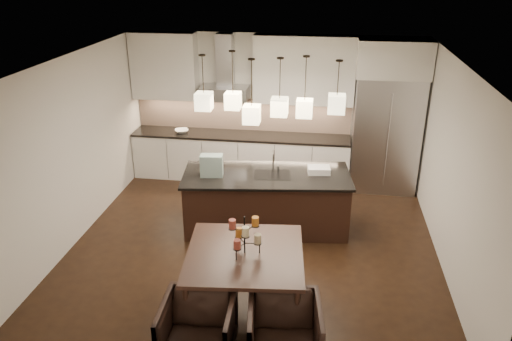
# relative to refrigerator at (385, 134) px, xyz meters

# --- Properties ---
(floor) EXTENTS (5.50, 5.50, 0.02)m
(floor) POSITION_rel_refrigerator_xyz_m (-2.10, -2.38, -1.08)
(floor) COLOR black
(floor) RESTS_ON ground
(ceiling) EXTENTS (5.50, 5.50, 0.02)m
(ceiling) POSITION_rel_refrigerator_xyz_m (-2.10, -2.38, 1.73)
(ceiling) COLOR white
(ceiling) RESTS_ON wall_back
(wall_back) EXTENTS (5.50, 0.02, 2.80)m
(wall_back) POSITION_rel_refrigerator_xyz_m (-2.10, 0.38, 0.32)
(wall_back) COLOR silver
(wall_back) RESTS_ON ground
(wall_front) EXTENTS (5.50, 0.02, 2.80)m
(wall_front) POSITION_rel_refrigerator_xyz_m (-2.10, -5.14, 0.32)
(wall_front) COLOR silver
(wall_front) RESTS_ON ground
(wall_left) EXTENTS (0.02, 5.50, 2.80)m
(wall_left) POSITION_rel_refrigerator_xyz_m (-4.86, -2.38, 0.32)
(wall_left) COLOR silver
(wall_left) RESTS_ON ground
(wall_right) EXTENTS (0.02, 5.50, 2.80)m
(wall_right) POSITION_rel_refrigerator_xyz_m (0.66, -2.38, 0.32)
(wall_right) COLOR silver
(wall_right) RESTS_ON ground
(refrigerator) EXTENTS (1.20, 0.72, 2.15)m
(refrigerator) POSITION_rel_refrigerator_xyz_m (0.00, 0.00, 0.00)
(refrigerator) COLOR #B7B7BA
(refrigerator) RESTS_ON floor
(fridge_panel) EXTENTS (1.26, 0.72, 0.65)m
(fridge_panel) POSITION_rel_refrigerator_xyz_m (0.00, 0.00, 1.40)
(fridge_panel) COLOR silver
(fridge_panel) RESTS_ON refrigerator
(lower_cabinets) EXTENTS (4.21, 0.62, 0.88)m
(lower_cabinets) POSITION_rel_refrigerator_xyz_m (-2.73, 0.05, -0.64)
(lower_cabinets) COLOR silver
(lower_cabinets) RESTS_ON floor
(countertop) EXTENTS (4.21, 0.66, 0.04)m
(countertop) POSITION_rel_refrigerator_xyz_m (-2.73, 0.05, -0.17)
(countertop) COLOR black
(countertop) RESTS_ON lower_cabinets
(backsplash) EXTENTS (4.21, 0.02, 0.63)m
(backsplash) POSITION_rel_refrigerator_xyz_m (-2.73, 0.35, 0.16)
(backsplash) COLOR tan
(backsplash) RESTS_ON countertop
(upper_cab_left) EXTENTS (1.25, 0.35, 1.25)m
(upper_cab_left) POSITION_rel_refrigerator_xyz_m (-4.20, 0.19, 1.10)
(upper_cab_left) COLOR silver
(upper_cab_left) RESTS_ON wall_back
(upper_cab_right) EXTENTS (1.85, 0.35, 1.25)m
(upper_cab_right) POSITION_rel_refrigerator_xyz_m (-1.55, 0.19, 1.10)
(upper_cab_right) COLOR silver
(upper_cab_right) RESTS_ON wall_back
(hood_canopy) EXTENTS (0.90, 0.52, 0.24)m
(hood_canopy) POSITION_rel_refrigerator_xyz_m (-3.03, 0.10, 0.65)
(hood_canopy) COLOR #B7B7BA
(hood_canopy) RESTS_ON wall_back
(hood_chimney) EXTENTS (0.30, 0.28, 0.96)m
(hood_chimney) POSITION_rel_refrigerator_xyz_m (-3.03, 0.21, 1.24)
(hood_chimney) COLOR #B7B7BA
(hood_chimney) RESTS_ON hood_canopy
(fruit_bowl) EXTENTS (0.34, 0.34, 0.06)m
(fruit_bowl) POSITION_rel_refrigerator_xyz_m (-3.88, 0.00, -0.12)
(fruit_bowl) COLOR silver
(fruit_bowl) RESTS_ON countertop
(island_body) EXTENTS (2.65, 1.32, 0.90)m
(island_body) POSITION_rel_refrigerator_xyz_m (-1.98, -1.82, -0.63)
(island_body) COLOR black
(island_body) RESTS_ON floor
(island_top) EXTENTS (2.74, 1.41, 0.04)m
(island_top) POSITION_rel_refrigerator_xyz_m (-1.98, -1.82, -0.16)
(island_top) COLOR black
(island_top) RESTS_ON island_body
(faucet) EXTENTS (0.13, 0.26, 0.39)m
(faucet) POSITION_rel_refrigerator_xyz_m (-1.89, -1.71, 0.06)
(faucet) COLOR silver
(faucet) RESTS_ON island_top
(tote_bag) EXTENTS (0.37, 0.22, 0.35)m
(tote_bag) POSITION_rel_refrigerator_xyz_m (-2.82, -1.99, 0.04)
(tote_bag) COLOR #1C4737
(tote_bag) RESTS_ON island_top
(food_container) EXTENTS (0.37, 0.28, 0.10)m
(food_container) POSITION_rel_refrigerator_xyz_m (-1.17, -1.65, -0.09)
(food_container) COLOR silver
(food_container) RESTS_ON island_top
(dining_table) EXTENTS (1.52, 1.52, 0.83)m
(dining_table) POSITION_rel_refrigerator_xyz_m (-1.99, -3.93, -0.66)
(dining_table) COLOR black
(dining_table) RESTS_ON floor
(candelabra) EXTENTS (0.44, 0.44, 0.49)m
(candelabra) POSITION_rel_refrigerator_xyz_m (-1.99, -3.93, 0.00)
(candelabra) COLOR black
(candelabra) RESTS_ON dining_table
(candle_a) EXTENTS (0.09, 0.09, 0.11)m
(candle_a) POSITION_rel_refrigerator_xyz_m (-1.83, -3.92, -0.04)
(candle_a) COLOR beige
(candle_a) RESTS_ON candelabra
(candle_b) EXTENTS (0.09, 0.09, 0.11)m
(candle_b) POSITION_rel_refrigerator_xyz_m (-2.08, -3.81, -0.04)
(candle_b) COLOR orange
(candle_b) RESTS_ON candelabra
(candle_c) EXTENTS (0.09, 0.09, 0.11)m
(candle_c) POSITION_rel_refrigerator_xyz_m (-2.05, -4.07, -0.04)
(candle_c) COLOR #9A3E32
(candle_c) RESTS_ON candelabra
(candle_d) EXTENTS (0.09, 0.09, 0.11)m
(candle_d) POSITION_rel_refrigerator_xyz_m (-1.87, -3.82, 0.13)
(candle_d) COLOR orange
(candle_d) RESTS_ON candelabra
(candle_e) EXTENTS (0.09, 0.09, 0.11)m
(candle_e) POSITION_rel_refrigerator_xyz_m (-2.13, -3.92, 0.13)
(candle_e) COLOR #9A3E32
(candle_e) RESTS_ON candelabra
(candle_f) EXTENTS (0.09, 0.09, 0.11)m
(candle_f) POSITION_rel_refrigerator_xyz_m (-1.95, -4.07, 0.13)
(candle_f) COLOR beige
(candle_f) RESTS_ON candelabra
(armchair_left) EXTENTS (0.81, 0.83, 0.73)m
(armchair_left) POSITION_rel_refrigerator_xyz_m (-2.36, -4.81, -0.71)
(armchair_left) COLOR black
(armchair_left) RESTS_ON floor
(armchair_right) EXTENTS (0.87, 0.89, 0.73)m
(armchair_right) POSITION_rel_refrigerator_xyz_m (-1.43, -4.72, -0.71)
(armchair_right) COLOR black
(armchair_right) RESTS_ON floor
(pendant_a) EXTENTS (0.24, 0.24, 0.26)m
(pendant_a) POSITION_rel_refrigerator_xyz_m (-2.92, -1.91, 1.04)
(pendant_a) COLOR beige
(pendant_a) RESTS_ON ceiling
(pendant_b) EXTENTS (0.24, 0.24, 0.26)m
(pendant_b) POSITION_rel_refrigerator_xyz_m (-2.56, -1.52, 0.95)
(pendant_b) COLOR beige
(pendant_b) RESTS_ON ceiling
(pendant_c) EXTENTS (0.24, 0.24, 0.26)m
(pendant_c) POSITION_rel_refrigerator_xyz_m (-1.79, -1.98, 1.01)
(pendant_c) COLOR beige
(pendant_c) RESTS_ON ceiling
(pendant_d) EXTENTS (0.24, 0.24, 0.26)m
(pendant_d) POSITION_rel_refrigerator_xyz_m (-1.43, -1.80, 0.95)
(pendant_d) COLOR beige
(pendant_d) RESTS_ON ceiling
(pendant_e) EXTENTS (0.24, 0.24, 0.26)m
(pendant_e) POSITION_rel_refrigerator_xyz_m (-0.97, -2.05, 1.11)
(pendant_e) COLOR beige
(pendant_e) RESTS_ON ceiling
(pendant_f) EXTENTS (0.24, 0.24, 0.26)m
(pendant_f) POSITION_rel_refrigerator_xyz_m (-2.17, -2.11, 0.92)
(pendant_f) COLOR beige
(pendant_f) RESTS_ON ceiling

